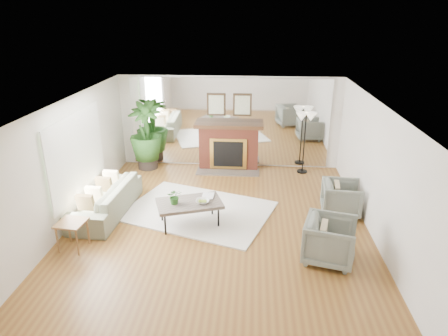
# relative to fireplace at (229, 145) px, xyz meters

# --- Properties ---
(ground) EXTENTS (7.00, 7.00, 0.00)m
(ground) POSITION_rel_fireplace_xyz_m (0.00, -3.26, -0.66)
(ground) COLOR brown
(ground) RESTS_ON ground
(wall_left) EXTENTS (0.02, 7.00, 2.50)m
(wall_left) POSITION_rel_fireplace_xyz_m (-2.99, -3.26, 0.59)
(wall_left) COLOR silver
(wall_left) RESTS_ON ground
(wall_right) EXTENTS (0.02, 7.00, 2.50)m
(wall_right) POSITION_rel_fireplace_xyz_m (2.99, -3.26, 0.59)
(wall_right) COLOR silver
(wall_right) RESTS_ON ground
(wall_back) EXTENTS (6.00, 0.02, 2.50)m
(wall_back) POSITION_rel_fireplace_xyz_m (0.00, 0.23, 0.59)
(wall_back) COLOR silver
(wall_back) RESTS_ON ground
(mirror_panel) EXTENTS (5.40, 0.04, 2.40)m
(mirror_panel) POSITION_rel_fireplace_xyz_m (0.00, 0.21, 0.59)
(mirror_panel) COLOR silver
(mirror_panel) RESTS_ON wall_back
(window_panel) EXTENTS (0.04, 2.40, 1.50)m
(window_panel) POSITION_rel_fireplace_xyz_m (-2.96, -2.86, 0.69)
(window_panel) COLOR #B2E09E
(window_panel) RESTS_ON wall_left
(fireplace) EXTENTS (1.85, 0.83, 2.05)m
(fireplace) POSITION_rel_fireplace_xyz_m (0.00, 0.00, 0.00)
(fireplace) COLOR brown
(fireplace) RESTS_ON ground
(area_rug) EXTENTS (3.54, 3.00, 0.03)m
(area_rug) POSITION_rel_fireplace_xyz_m (-0.50, -2.66, -0.64)
(area_rug) COLOR white
(area_rug) RESTS_ON ground
(coffee_table) EXTENTS (1.45, 1.13, 0.51)m
(coffee_table) POSITION_rel_fireplace_xyz_m (-0.58, -3.24, -0.19)
(coffee_table) COLOR #5F534B
(coffee_table) RESTS_ON ground
(sofa) EXTENTS (0.99, 2.27, 0.65)m
(sofa) POSITION_rel_fireplace_xyz_m (-2.45, -2.87, -0.33)
(sofa) COLOR gray
(sofa) RESTS_ON ground
(armchair_back) EXTENTS (0.86, 0.84, 0.73)m
(armchair_back) POSITION_rel_fireplace_xyz_m (2.57, -2.51, -0.30)
(armchair_back) COLOR gray
(armchair_back) RESTS_ON ground
(armchair_front) EXTENTS (1.05, 1.03, 0.78)m
(armchair_front) POSITION_rel_fireplace_xyz_m (2.02, -4.30, -0.27)
(armchair_front) COLOR gray
(armchair_front) RESTS_ON ground
(side_table) EXTENTS (0.53, 0.53, 0.55)m
(side_table) POSITION_rel_fireplace_xyz_m (-2.57, -4.27, -0.20)
(side_table) COLOR olive
(side_table) RESTS_ON ground
(potted_ficus) EXTENTS (0.96, 0.96, 1.87)m
(potted_ficus) POSITION_rel_fireplace_xyz_m (-2.24, -0.16, 0.34)
(potted_ficus) COLOR black
(potted_ficus) RESTS_ON ground
(floor_lamp) EXTENTS (0.54, 0.30, 1.65)m
(floor_lamp) POSITION_rel_fireplace_xyz_m (2.01, -0.16, 0.75)
(floor_lamp) COLOR black
(floor_lamp) RESTS_ON ground
(tabletop_plant) EXTENTS (0.33, 0.30, 0.32)m
(tabletop_plant) POSITION_rel_fireplace_xyz_m (-0.85, -3.33, 0.01)
(tabletop_plant) COLOR #336A27
(tabletop_plant) RESTS_ON coffee_table
(fruit_bowl) EXTENTS (0.27, 0.27, 0.07)m
(fruit_bowl) POSITION_rel_fireplace_xyz_m (-0.31, -3.26, -0.11)
(fruit_bowl) COLOR olive
(fruit_bowl) RESTS_ON coffee_table
(book) EXTENTS (0.24, 0.32, 0.02)m
(book) POSITION_rel_fireplace_xyz_m (-0.36, -2.95, -0.14)
(book) COLOR olive
(book) RESTS_ON coffee_table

